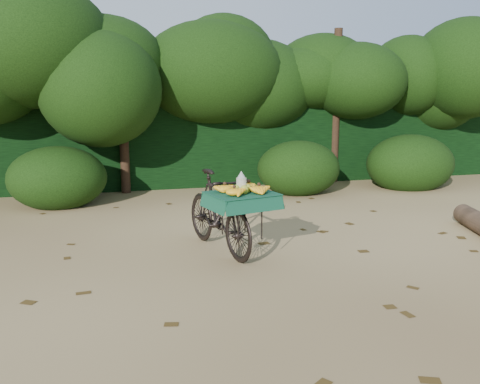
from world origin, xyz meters
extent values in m
plane|color=tan|center=(0.00, 0.00, 0.00)|extent=(80.00, 80.00, 0.00)
imported|color=black|center=(-0.86, 1.06, 0.50)|extent=(0.86, 1.74, 1.01)
cube|color=black|center=(-0.71, 0.48, 0.83)|extent=(0.46, 0.52, 0.03)
cube|color=#165238|center=(-0.71, 0.48, 0.84)|extent=(0.85, 0.76, 0.01)
ellipsoid|color=#9A9D26|center=(-0.65, 0.49, 0.90)|extent=(0.10, 0.08, 0.11)
ellipsoid|color=#9A9D26|center=(-0.73, 0.54, 0.90)|extent=(0.10, 0.08, 0.11)
ellipsoid|color=#9A9D26|center=(-0.78, 0.46, 0.90)|extent=(0.10, 0.08, 0.11)
ellipsoid|color=#9A9D26|center=(-0.70, 0.42, 0.90)|extent=(0.10, 0.08, 0.11)
cylinder|color=#EAE5C6|center=(-0.72, 0.49, 0.94)|extent=(0.12, 0.12, 0.15)
cube|color=black|center=(0.00, 6.30, 0.90)|extent=(26.00, 1.80, 1.80)
camera|label=1|loc=(-2.21, -4.95, 1.96)|focal=38.00mm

